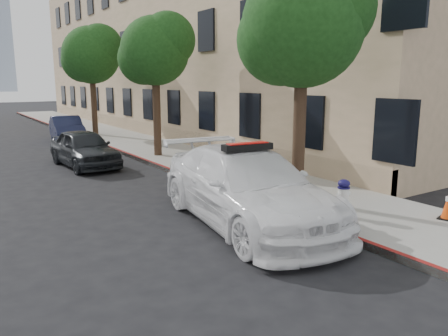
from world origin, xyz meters
TOP-DOWN VIEW (x-y plane):
  - ground at (0.00, 0.00)m, footprint 120.00×120.00m
  - sidewalk at (3.60, 10.00)m, footprint 3.20×50.00m
  - curb_strip at (2.06, 10.00)m, footprint 0.12×50.00m
  - building at (9.20, 15.00)m, footprint 8.00×36.00m
  - tree_near at (2.93, -2.01)m, footprint 2.92×2.82m
  - tree_mid at (2.93, 5.99)m, footprint 2.77×2.64m
  - tree_far at (2.93, 13.99)m, footprint 3.10×3.00m
  - police_car at (1.10, -2.37)m, footprint 2.97×5.79m
  - parked_car_mid at (0.01, 5.94)m, footprint 1.78×3.98m
  - parked_car_far at (1.20, 13.19)m, footprint 1.76×3.97m
  - fire_hydrant at (2.83, -3.51)m, footprint 0.34×0.31m

SIDE VIEW (x-z plane):
  - ground at x=0.00m, z-range 0.00..0.00m
  - sidewalk at x=3.60m, z-range 0.00..0.15m
  - curb_strip at x=2.06m, z-range 0.00..0.15m
  - fire_hydrant at x=2.83m, z-range 0.14..0.96m
  - parked_car_far at x=1.20m, z-range 0.00..1.27m
  - parked_car_mid at x=0.01m, z-range 0.00..1.33m
  - police_car at x=1.10m, z-range -0.07..1.69m
  - tree_mid at x=2.93m, z-range 1.45..6.88m
  - tree_near at x=2.93m, z-range 1.46..7.08m
  - tree_far at x=2.93m, z-range 1.48..7.29m
  - building at x=9.20m, z-range 0.00..10.00m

